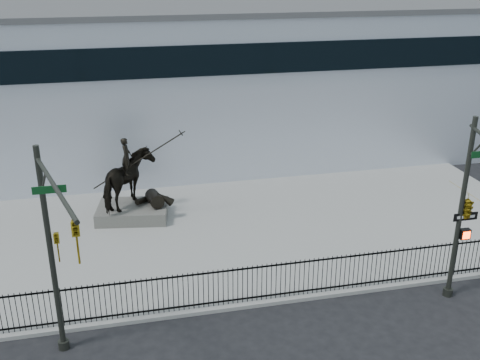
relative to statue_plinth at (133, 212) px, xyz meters
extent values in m
plane|color=black|center=(4.31, -9.46, -0.46)|extent=(120.00, 120.00, 0.00)
cube|color=gray|center=(4.31, -2.46, -0.39)|extent=(30.00, 12.00, 0.15)
cube|color=silver|center=(4.31, 10.54, 4.04)|extent=(44.00, 14.00, 9.00)
cube|color=black|center=(4.31, -8.21, -0.16)|extent=(22.00, 0.05, 0.05)
cube|color=black|center=(4.31, -8.21, 1.09)|extent=(22.00, 0.05, 0.05)
cube|color=black|center=(4.31, -8.21, 0.44)|extent=(22.00, 0.03, 1.50)
cube|color=#53514B|center=(0.00, 0.00, 0.00)|extent=(3.65, 2.80, 0.62)
imported|color=black|center=(0.00, 0.00, 1.63)|extent=(2.65, 2.96, 2.65)
imported|color=black|center=(-0.10, 0.02, 2.84)|extent=(0.53, 0.71, 1.79)
cylinder|color=black|center=(0.36, -0.06, 2.57)|extent=(4.21, 0.76, 2.69)
cylinder|color=#272A24|center=(-2.69, -9.26, -0.31)|extent=(0.36, 0.36, 0.30)
cylinder|color=#272A24|center=(-2.69, -9.26, 3.04)|extent=(0.18, 0.18, 7.00)
cylinder|color=#272A24|center=(-2.09, -11.38, 6.14)|extent=(1.47, 4.84, 0.12)
imported|color=#B99814|center=(-1.49, -13.51, 5.51)|extent=(0.18, 0.22, 1.10)
imported|color=#B99814|center=(-2.47, -9.26, 3.24)|extent=(0.16, 0.20, 1.00)
cube|color=#0C3F19|center=(-2.33, -10.46, 5.64)|extent=(0.90, 0.03, 0.22)
cylinder|color=#272A24|center=(11.31, -9.26, -0.31)|extent=(0.36, 0.36, 0.30)
cylinder|color=#272A24|center=(11.31, -9.26, 3.04)|extent=(0.18, 0.18, 7.00)
imported|color=#B99814|center=(11.53, -9.26, 3.24)|extent=(0.53, 2.48, 1.00)
cube|color=black|center=(11.59, -9.31, 2.14)|extent=(0.38, 0.22, 0.38)
cube|color=#FF2D05|center=(11.59, -9.43, 2.14)|extent=(0.28, 0.02, 0.28)
cube|color=black|center=(11.51, -9.31, 2.84)|extent=(0.95, 0.03, 0.30)
camera|label=1|loc=(-0.39, -25.22, 11.48)|focal=42.00mm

